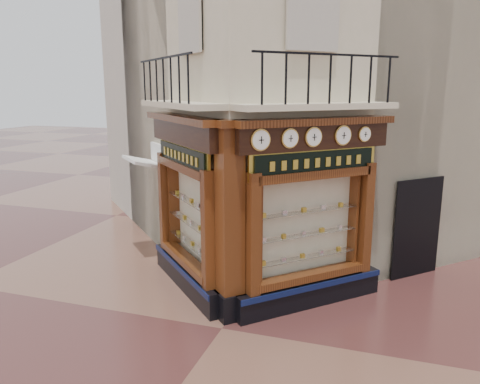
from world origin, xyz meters
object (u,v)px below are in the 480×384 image
at_px(clock_e, 365,134).
at_px(clock_a, 261,140).
at_px(awning, 148,255).
at_px(clock_c, 313,137).
at_px(corner_pilaster, 230,225).
at_px(clock_b, 290,138).
at_px(clock_d, 343,135).
at_px(signboard_right, 316,162).
at_px(signboard_left, 182,156).

bearing_deg(clock_e, clock_a, -180.00).
bearing_deg(awning, clock_c, -155.96).
bearing_deg(corner_pilaster, clock_c, -14.96).
bearing_deg(clock_b, corner_pilaster, 158.03).
height_order(clock_d, signboard_right, clock_d).
bearing_deg(clock_a, corner_pilaster, 134.73).
height_order(clock_b, signboard_left, clock_b).
xyz_separation_m(corner_pilaster, awning, (-3.38, 2.67, -1.95)).
xyz_separation_m(awning, signboard_left, (1.92, -1.66, 3.10)).
bearing_deg(signboard_right, clock_a, -175.24).
bearing_deg(signboard_right, clock_c, -143.98).
relative_size(clock_a, clock_c, 1.04).
xyz_separation_m(clock_d, clock_e, (0.40, 0.40, -0.00)).
height_order(clock_a, awning, clock_a).
xyz_separation_m(clock_b, signboard_right, (0.41, 0.57, -0.52)).
height_order(clock_e, signboard_left, clock_e).
distance_m(clock_a, clock_c, 1.17).
height_order(clock_b, clock_c, clock_c).
bearing_deg(clock_c, clock_b, -180.00).
relative_size(clock_d, clock_e, 1.28).
relative_size(corner_pilaster, clock_a, 9.76).
bearing_deg(clock_e, signboard_right, 174.40).
bearing_deg(clock_b, clock_e, 0.00).
height_order(corner_pilaster, clock_a, corner_pilaster).
xyz_separation_m(clock_d, signboard_left, (-3.40, -0.32, -0.52)).
xyz_separation_m(corner_pilaster, clock_a, (0.60, -0.00, 1.67)).
distance_m(corner_pilaster, clock_e, 3.36).
bearing_deg(awning, signboard_left, -175.84).
bearing_deg(clock_e, awning, 125.69).
distance_m(clock_c, awning, 6.29).
bearing_deg(awning, signboard_right, -153.89).
height_order(clock_c, clock_d, clock_d).
distance_m(clock_e, signboard_left, 3.90).
xyz_separation_m(clock_b, clock_e, (1.29, 1.29, -0.00)).
bearing_deg(awning, clock_d, -149.07).
bearing_deg(corner_pilaster, clock_b, -21.97).
relative_size(clock_c, signboard_right, 0.18).
xyz_separation_m(clock_b, clock_c, (0.38, 0.38, 0.00)).
xyz_separation_m(clock_d, awning, (-5.32, 1.33, -3.62)).
bearing_deg(clock_a, clock_e, 0.00).
relative_size(clock_b, clock_e, 1.20).
height_order(corner_pilaster, clock_c, corner_pilaster).
height_order(clock_a, clock_c, clock_a).
height_order(clock_c, clock_e, clock_c).
bearing_deg(awning, clock_a, -168.89).
xyz_separation_m(signboard_left, signboard_right, (2.92, 0.00, 0.00)).
xyz_separation_m(corner_pilaster, clock_c, (1.43, 0.83, 1.67)).
bearing_deg(clock_b, clock_a, -180.00).
height_order(clock_b, clock_d, clock_d).
bearing_deg(signboard_right, clock_d, -11.03).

